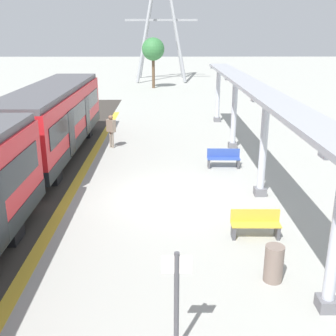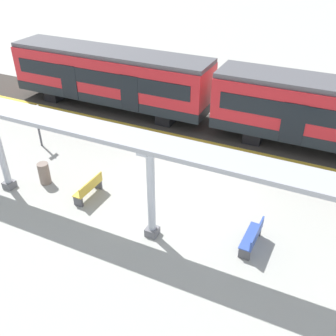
# 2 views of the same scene
# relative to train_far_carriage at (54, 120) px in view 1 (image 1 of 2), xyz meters

# --- Properties ---
(ground_plane) EXTENTS (176.00, 176.00, 0.00)m
(ground_plane) POSITION_rel_train_far_carriage_xyz_m (5.59, -5.53, -1.83)
(ground_plane) COLOR #A8A9A1
(tactile_edge_strip) EXTENTS (0.40, 34.43, 0.01)m
(tactile_edge_strip) POSITION_rel_train_far_carriage_xyz_m (1.79, -5.53, -1.82)
(tactile_edge_strip) COLOR gold
(tactile_edge_strip) RESTS_ON ground
(trackbed) EXTENTS (3.20, 46.43, 0.01)m
(trackbed) POSITION_rel_train_far_carriage_xyz_m (-0.01, -5.53, -1.83)
(trackbed) COLOR #38332D
(trackbed) RESTS_ON ground
(train_far_carriage) EXTENTS (2.65, 12.28, 3.48)m
(train_far_carriage) POSITION_rel_train_far_carriage_xyz_m (0.00, 0.00, 0.00)
(train_far_carriage) COLOR red
(train_far_carriage) RESTS_ON ground
(canopy_pillar_third) EXTENTS (1.10, 0.44, 3.73)m
(canopy_pillar_third) POSITION_rel_train_far_carriage_xyz_m (9.13, -5.40, 0.06)
(canopy_pillar_third) COLOR slate
(canopy_pillar_third) RESTS_ON ground
(canopy_pillar_fourth) EXTENTS (1.10, 0.44, 3.73)m
(canopy_pillar_fourth) POSITION_rel_train_far_carriage_xyz_m (9.13, 1.33, 0.06)
(canopy_pillar_fourth) COLOR slate
(canopy_pillar_fourth) RESTS_ON ground
(canopy_pillar_fifth) EXTENTS (1.10, 0.44, 3.73)m
(canopy_pillar_fifth) POSITION_rel_train_far_carriage_xyz_m (9.13, 8.13, 0.06)
(canopy_pillar_fifth) COLOR slate
(canopy_pillar_fifth) RESTS_ON ground
(canopy_beam) EXTENTS (1.20, 27.69, 0.16)m
(canopy_beam) POSITION_rel_train_far_carriage_xyz_m (9.13, -5.32, 1.98)
(canopy_beam) COLOR #A8AAB2
(canopy_beam) RESTS_ON canopy_pillar_nearest
(bench_near_end) EXTENTS (1.51, 0.46, 0.86)m
(bench_near_end) POSITION_rel_train_far_carriage_xyz_m (8.22, -8.76, -1.39)
(bench_near_end) COLOR gold
(bench_near_end) RESTS_ON ground
(bench_mid_platform) EXTENTS (1.51, 0.49, 0.86)m
(bench_mid_platform) POSITION_rel_train_far_carriage_xyz_m (8.18, -1.96, -1.39)
(bench_mid_platform) COLOR #334FA5
(bench_mid_platform) RESTS_ON ground
(trash_bin) EXTENTS (0.48, 0.48, 0.97)m
(trash_bin) POSITION_rel_train_far_carriage_xyz_m (8.19, -11.12, -1.34)
(trash_bin) COLOR #7C6A5F
(trash_bin) RESTS_ON ground
(platform_info_sign) EXTENTS (0.56, 0.10, 2.20)m
(platform_info_sign) POSITION_rel_train_far_carriage_xyz_m (5.67, -13.52, -0.50)
(platform_info_sign) COLOR #4C4C51
(platform_info_sign) RESTS_ON ground
(passenger_waiting_near_edge) EXTENTS (0.54, 0.51, 1.78)m
(passenger_waiting_near_edge) POSITION_rel_train_far_carriage_xyz_m (2.62, 1.47, -0.72)
(passenger_waiting_near_edge) COLOR gray
(passenger_waiting_near_edge) RESTS_ON ground
(electricity_pylon) EXTENTS (8.81, 6.13, 15.94)m
(electricity_pylon) POSITION_rel_train_far_carriage_xyz_m (5.14, 33.14, 6.26)
(electricity_pylon) COLOR #93969B
(electricity_pylon) RESTS_ON ground
(tree_left_background) EXTENTS (2.41, 2.41, 5.32)m
(tree_left_background) POSITION_rel_train_far_carriage_xyz_m (4.31, 25.77, 2.23)
(tree_left_background) COLOR brown
(tree_left_background) RESTS_ON ground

